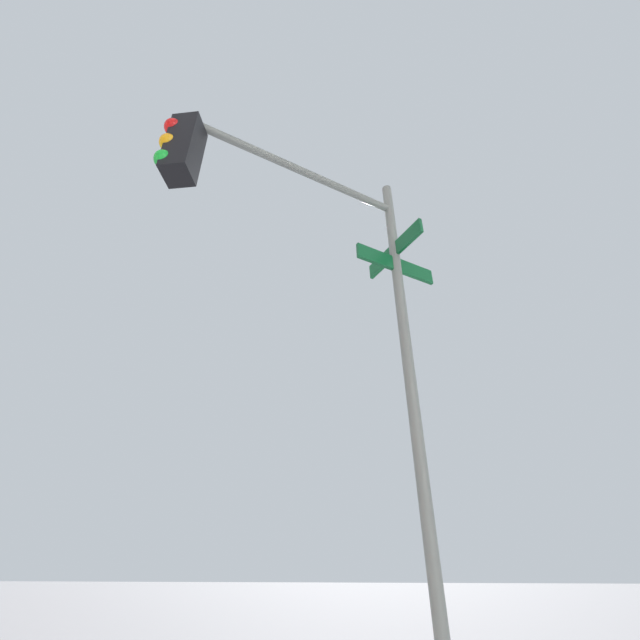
% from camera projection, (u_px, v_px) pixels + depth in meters
% --- Properties ---
extents(traffic_signal_near, '(2.80, 2.07, 6.02)m').
position_uv_depth(traffic_signal_near, '(310.00, 263.00, 4.18)').
color(traffic_signal_near, slate).
rests_on(traffic_signal_near, ground_plane).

